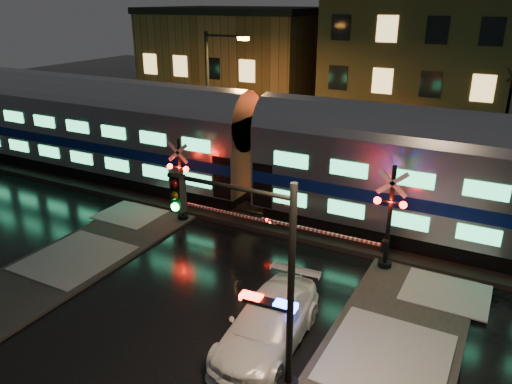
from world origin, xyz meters
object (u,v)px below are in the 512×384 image
(police_car, at_px, (268,324))
(crossing_signal_right, at_px, (379,227))
(streetlight, at_px, (212,95))
(traffic_light, at_px, (257,280))
(crossing_signal_left, at_px, (186,190))

(police_car, distance_m, crossing_signal_right, 6.64)
(police_car, relative_size, streetlight, 0.63)
(streetlight, bearing_deg, traffic_light, -53.61)
(crossing_signal_left, distance_m, streetlight, 7.90)
(crossing_signal_right, bearing_deg, traffic_light, -98.98)
(crossing_signal_right, bearing_deg, police_car, -104.64)
(police_car, relative_size, traffic_light, 0.87)
(crossing_signal_left, relative_size, traffic_light, 0.95)
(crossing_signal_left, bearing_deg, police_car, -40.01)
(crossing_signal_left, bearing_deg, crossing_signal_right, 0.03)
(police_car, bearing_deg, crossing_signal_right, 71.53)
(crossing_signal_right, height_order, traffic_light, traffic_light)
(police_car, height_order, crossing_signal_left, crossing_signal_left)
(police_car, distance_m, streetlight, 17.11)
(crossing_signal_left, bearing_deg, streetlight, 112.33)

